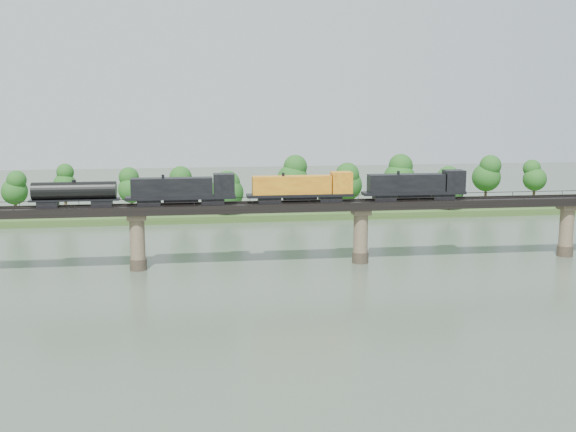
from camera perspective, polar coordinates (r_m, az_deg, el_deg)
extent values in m
plane|color=#394738|center=(105.44, 9.54, -7.46)|extent=(400.00, 400.00, 0.00)
cube|color=#2F4C1E|center=(186.01, 1.79, 0.51)|extent=(300.00, 24.00, 1.60)
cylinder|color=#473A2D|center=(129.85, -11.74, -3.75)|extent=(3.00, 3.00, 2.00)
cylinder|color=#7A684F|center=(128.87, -11.81, -1.81)|extent=(2.60, 2.60, 9.00)
cube|color=#7A684F|center=(128.13, -11.88, -0.06)|extent=(3.20, 3.20, 1.00)
cylinder|color=#473A2D|center=(133.08, 5.73, -3.26)|extent=(3.00, 3.00, 2.00)
cylinder|color=#7A684F|center=(132.13, 5.76, -1.36)|extent=(2.60, 2.60, 9.00)
cube|color=#7A684F|center=(131.41, 5.79, 0.35)|extent=(3.20, 3.20, 1.00)
cylinder|color=#473A2D|center=(147.52, 21.03, -2.58)|extent=(3.00, 3.00, 2.00)
cylinder|color=#7A684F|center=(146.66, 21.14, -0.86)|extent=(2.60, 2.60, 9.00)
cube|color=#7A684F|center=(146.01, 21.24, 0.68)|extent=(3.20, 3.20, 1.00)
cube|color=black|center=(131.21, 5.80, 0.89)|extent=(220.00, 5.00, 1.50)
cube|color=black|center=(130.36, 5.88, 1.20)|extent=(220.00, 0.12, 0.16)
cube|color=black|center=(131.80, 5.73, 1.30)|extent=(220.00, 0.12, 0.16)
cube|color=black|center=(128.68, 6.06, 1.36)|extent=(220.00, 0.10, 0.10)
cube|color=black|center=(133.30, 5.57, 1.67)|extent=(220.00, 0.10, 0.10)
cube|color=black|center=(128.74, 6.06, 1.21)|extent=(0.08, 0.08, 0.70)
cube|color=black|center=(133.35, 5.57, 1.52)|extent=(0.08, 0.08, 0.70)
cylinder|color=#382619|center=(182.71, -20.71, 0.47)|extent=(0.70, 0.70, 3.27)
sphere|color=#154814|center=(182.09, -20.80, 1.82)|extent=(6.20, 6.20, 6.20)
sphere|color=#154814|center=(181.76, -20.85, 2.67)|extent=(4.65, 4.65, 4.65)
cylinder|color=#382619|center=(184.74, -17.15, 0.83)|extent=(0.70, 0.70, 3.71)
sphere|color=#154814|center=(184.06, -17.23, 2.36)|extent=(5.67, 5.67, 5.67)
sphere|color=#154814|center=(183.70, -17.28, 3.31)|extent=(4.25, 4.25, 4.25)
cylinder|color=#382619|center=(175.02, -12.22, 0.53)|extent=(0.70, 0.70, 3.51)
sphere|color=#154814|center=(174.34, -12.27, 2.05)|extent=(6.31, 6.31, 6.31)
sphere|color=#154814|center=(173.97, -12.31, 3.00)|extent=(4.73, 4.73, 4.73)
cylinder|color=#382619|center=(176.99, -8.22, 0.73)|extent=(0.70, 0.70, 3.34)
sphere|color=#154814|center=(176.34, -8.26, 2.16)|extent=(7.18, 7.18, 7.18)
sphere|color=#154814|center=(175.99, -8.28, 3.06)|extent=(5.39, 5.39, 5.39)
cylinder|color=#382619|center=(174.58, -4.87, 0.59)|extent=(0.70, 0.70, 2.83)
sphere|color=#154814|center=(174.01, -4.88, 1.81)|extent=(8.26, 8.26, 8.26)
sphere|color=#154814|center=(173.70, -4.89, 2.58)|extent=(6.19, 6.19, 6.19)
cylinder|color=#382619|center=(182.53, 0.35, 1.21)|extent=(0.70, 0.70, 3.96)
sphere|color=#154814|center=(181.81, 0.35, 2.86)|extent=(8.07, 8.07, 8.07)
sphere|color=#154814|center=(181.43, 0.35, 3.90)|extent=(6.05, 6.05, 6.05)
cylinder|color=#382619|center=(183.50, 4.61, 1.12)|extent=(0.70, 0.70, 3.27)
sphere|color=#154814|center=(182.88, 4.63, 2.47)|extent=(8.03, 8.03, 8.03)
sphere|color=#154814|center=(182.55, 4.64, 3.31)|extent=(6.02, 6.02, 6.02)
cylinder|color=#382619|center=(188.08, 8.75, 1.35)|extent=(0.70, 0.70, 3.92)
sphere|color=#154814|center=(187.38, 8.79, 2.93)|extent=(8.29, 8.29, 8.29)
sphere|color=#154814|center=(187.02, 8.82, 3.92)|extent=(6.21, 6.21, 6.21)
cylinder|color=#382619|center=(185.07, 12.60, 0.95)|extent=(0.70, 0.70, 3.02)
sphere|color=#154814|center=(184.50, 12.65, 2.18)|extent=(7.74, 7.74, 7.74)
sphere|color=#154814|center=(184.19, 12.68, 2.96)|extent=(5.80, 5.80, 5.80)
cylinder|color=#382619|center=(197.87, 15.33, 1.51)|extent=(0.70, 0.70, 3.80)
sphere|color=#154814|center=(197.22, 15.40, 2.97)|extent=(7.47, 7.47, 7.47)
sphere|color=#154814|center=(196.88, 15.44, 3.88)|extent=(5.60, 5.60, 5.60)
cylinder|color=#382619|center=(203.84, 18.85, 1.51)|extent=(0.70, 0.70, 3.38)
sphere|color=#154814|center=(203.27, 18.92, 2.77)|extent=(6.23, 6.23, 6.23)
sphere|color=#154814|center=(202.96, 18.96, 3.56)|extent=(4.67, 4.67, 4.67)
cube|color=black|center=(135.41, 12.12, 1.56)|extent=(4.01, 2.40, 1.10)
cube|color=black|center=(132.08, 7.62, 1.48)|extent=(4.01, 2.40, 1.10)
cube|color=black|center=(133.54, 9.91, 1.82)|extent=(19.02, 3.00, 0.50)
cube|color=black|center=(132.85, 9.31, 2.60)|extent=(14.02, 2.70, 3.20)
cube|color=black|center=(135.73, 12.96, 2.76)|extent=(3.60, 3.00, 3.80)
cylinder|color=black|center=(133.62, 9.90, 1.58)|extent=(6.01, 1.40, 1.40)
cube|color=black|center=(129.79, 3.35, 1.41)|extent=(4.01, 2.40, 1.10)
cube|color=black|center=(128.13, -1.49, 1.31)|extent=(4.01, 2.40, 1.10)
cube|color=black|center=(128.75, 0.95, 1.67)|extent=(19.02, 3.00, 0.50)
cube|color=orange|center=(128.27, 0.29, 2.47)|extent=(14.02, 2.70, 3.20)
cube|color=orange|center=(129.80, 4.23, 2.67)|extent=(3.60, 3.00, 3.80)
cylinder|color=black|center=(128.83, 0.95, 1.42)|extent=(6.01, 1.40, 1.40)
cube|color=black|center=(127.44, -5.97, 1.21)|extent=(4.01, 2.40, 1.10)
cube|color=black|center=(127.58, -10.92, 1.09)|extent=(4.01, 2.40, 1.10)
cube|color=black|center=(127.29, -8.45, 1.46)|extent=(19.02, 3.00, 0.50)
cube|color=black|center=(127.06, -9.15, 2.27)|extent=(14.02, 2.70, 3.20)
cube|color=black|center=(127.12, -5.09, 2.50)|extent=(3.60, 3.00, 3.80)
cylinder|color=black|center=(127.37, -8.44, 1.22)|extent=(6.01, 1.40, 1.40)
cube|color=black|center=(128.28, -14.49, 1.00)|extent=(3.50, 2.20, 1.10)
cube|color=black|center=(129.65, -18.45, 0.90)|extent=(3.50, 2.20, 1.10)
cube|color=black|center=(128.79, -16.49, 1.24)|extent=(15.02, 2.40, 0.30)
cylinder|color=black|center=(128.57, -16.53, 1.94)|extent=(14.02, 3.00, 3.00)
cylinder|color=black|center=(128.37, -16.56, 2.65)|extent=(0.70, 0.70, 0.50)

